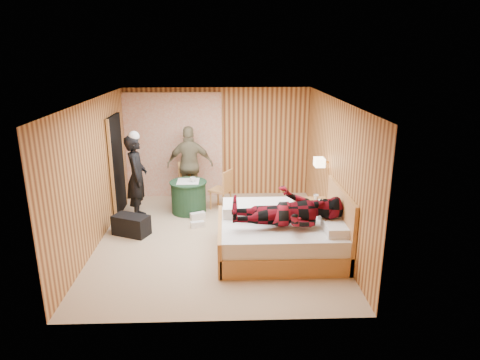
{
  "coord_description": "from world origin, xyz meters",
  "views": [
    {
      "loc": [
        0.16,
        -7.18,
        3.32
      ],
      "look_at": [
        0.43,
        0.19,
        1.05
      ],
      "focal_mm": 32.0,
      "sensor_mm": 36.0,
      "label": 1
    }
  ],
  "objects_px": {
    "wall_lamp": "(320,162)",
    "man_on_bed": "(288,202)",
    "bed": "(283,235)",
    "nightstand": "(317,216)",
    "chair_far": "(189,179)",
    "woman_standing": "(137,177)",
    "man_at_table": "(190,165)",
    "chair_near": "(224,187)",
    "duffel_bag": "(131,225)",
    "round_table": "(189,197)"
  },
  "relations": [
    {
      "from": "wall_lamp",
      "to": "nightstand",
      "type": "relative_size",
      "value": 0.43
    },
    {
      "from": "wall_lamp",
      "to": "round_table",
      "type": "height_order",
      "value": "wall_lamp"
    },
    {
      "from": "nightstand",
      "to": "chair_near",
      "type": "bearing_deg",
      "value": 145.04
    },
    {
      "from": "woman_standing",
      "to": "chair_far",
      "type": "bearing_deg",
      "value": -54.14
    },
    {
      "from": "nightstand",
      "to": "man_on_bed",
      "type": "height_order",
      "value": "man_on_bed"
    },
    {
      "from": "wall_lamp",
      "to": "bed",
      "type": "distance_m",
      "value": 1.67
    },
    {
      "from": "round_table",
      "to": "woman_standing",
      "type": "distance_m",
      "value": 1.15
    },
    {
      "from": "chair_near",
      "to": "bed",
      "type": "bearing_deg",
      "value": 54.81
    },
    {
      "from": "chair_near",
      "to": "duffel_bag",
      "type": "xyz_separation_m",
      "value": [
        -1.72,
        -1.27,
        -0.32
      ]
    },
    {
      "from": "wall_lamp",
      "to": "chair_near",
      "type": "relative_size",
      "value": 0.3
    },
    {
      "from": "chair_near",
      "to": "woman_standing",
      "type": "distance_m",
      "value": 1.82
    },
    {
      "from": "wall_lamp",
      "to": "chair_near",
      "type": "bearing_deg",
      "value": 150.02
    },
    {
      "from": "bed",
      "to": "chair_far",
      "type": "height_order",
      "value": "bed"
    },
    {
      "from": "nightstand",
      "to": "bed",
      "type": "bearing_deg",
      "value": -129.85
    },
    {
      "from": "woman_standing",
      "to": "round_table",
      "type": "bearing_deg",
      "value": -81.67
    },
    {
      "from": "round_table",
      "to": "duffel_bag",
      "type": "height_order",
      "value": "round_table"
    },
    {
      "from": "chair_far",
      "to": "chair_near",
      "type": "distance_m",
      "value": 0.9
    },
    {
      "from": "duffel_bag",
      "to": "woman_standing",
      "type": "xyz_separation_m",
      "value": [
        -0.01,
        0.85,
        0.67
      ]
    },
    {
      "from": "woman_standing",
      "to": "man_at_table",
      "type": "xyz_separation_m",
      "value": [
        1.0,
        0.91,
        0.0
      ]
    },
    {
      "from": "chair_far",
      "to": "man_at_table",
      "type": "xyz_separation_m",
      "value": [
        0.03,
        0.03,
        0.32
      ]
    },
    {
      "from": "round_table",
      "to": "duffel_bag",
      "type": "relative_size",
      "value": 1.18
    },
    {
      "from": "wall_lamp",
      "to": "chair_far",
      "type": "relative_size",
      "value": 0.28
    },
    {
      "from": "wall_lamp",
      "to": "man_at_table",
      "type": "relative_size",
      "value": 0.15
    },
    {
      "from": "duffel_bag",
      "to": "bed",
      "type": "bearing_deg",
      "value": 6.48
    },
    {
      "from": "bed",
      "to": "wall_lamp",
      "type": "bearing_deg",
      "value": 53.86
    },
    {
      "from": "duffel_bag",
      "to": "woman_standing",
      "type": "distance_m",
      "value": 1.08
    },
    {
      "from": "wall_lamp",
      "to": "chair_far",
      "type": "height_order",
      "value": "wall_lamp"
    },
    {
      "from": "round_table",
      "to": "woman_standing",
      "type": "relative_size",
      "value": 0.45
    },
    {
      "from": "nightstand",
      "to": "woman_standing",
      "type": "bearing_deg",
      "value": 166.97
    },
    {
      "from": "chair_near",
      "to": "man_on_bed",
      "type": "relative_size",
      "value": 0.49
    },
    {
      "from": "nightstand",
      "to": "wall_lamp",
      "type": "bearing_deg",
      "value": 77.13
    },
    {
      "from": "chair_far",
      "to": "chair_near",
      "type": "bearing_deg",
      "value": -53.68
    },
    {
      "from": "bed",
      "to": "chair_far",
      "type": "relative_size",
      "value": 2.25
    },
    {
      "from": "chair_near",
      "to": "wall_lamp",
      "type": "bearing_deg",
      "value": 89.88
    },
    {
      "from": "wall_lamp",
      "to": "man_on_bed",
      "type": "distance_m",
      "value": 1.57
    },
    {
      "from": "man_at_table",
      "to": "man_on_bed",
      "type": "relative_size",
      "value": 0.97
    },
    {
      "from": "chair_far",
      "to": "duffel_bag",
      "type": "distance_m",
      "value": 2.0
    },
    {
      "from": "duffel_bag",
      "to": "man_at_table",
      "type": "height_order",
      "value": "man_at_table"
    },
    {
      "from": "wall_lamp",
      "to": "bed",
      "type": "xyz_separation_m",
      "value": [
        -0.8,
        -1.1,
        -0.97
      ]
    },
    {
      "from": "nightstand",
      "to": "duffel_bag",
      "type": "distance_m",
      "value": 3.47
    },
    {
      "from": "man_at_table",
      "to": "man_on_bed",
      "type": "bearing_deg",
      "value": 121.23
    },
    {
      "from": "chair_far",
      "to": "duffel_bag",
      "type": "xyz_separation_m",
      "value": [
        -0.95,
        -1.73,
        -0.35
      ]
    },
    {
      "from": "wall_lamp",
      "to": "nightstand",
      "type": "bearing_deg",
      "value": -102.87
    },
    {
      "from": "round_table",
      "to": "chair_near",
      "type": "xyz_separation_m",
      "value": [
        0.74,
        0.16,
        0.16
      ]
    },
    {
      "from": "bed",
      "to": "man_at_table",
      "type": "relative_size",
      "value": 1.21
    },
    {
      "from": "nightstand",
      "to": "man_on_bed",
      "type": "relative_size",
      "value": 0.34
    },
    {
      "from": "nightstand",
      "to": "chair_far",
      "type": "xyz_separation_m",
      "value": [
        -2.52,
        1.68,
        0.24
      ]
    },
    {
      "from": "nightstand",
      "to": "chair_near",
      "type": "xyz_separation_m",
      "value": [
        -1.75,
        1.22,
        0.2
      ]
    },
    {
      "from": "chair_near",
      "to": "man_on_bed",
      "type": "bearing_deg",
      "value": 53.24
    },
    {
      "from": "woman_standing",
      "to": "chair_near",
      "type": "bearing_deg",
      "value": -82.84
    }
  ]
}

